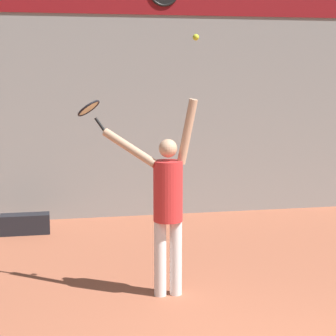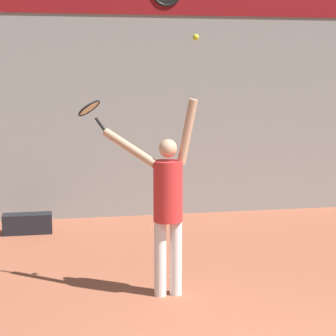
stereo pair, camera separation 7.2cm
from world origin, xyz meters
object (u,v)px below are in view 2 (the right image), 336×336
at_px(tennis_player, 167,200).
at_px(tennis_ball, 196,37).
at_px(equipment_bag, 28,224).
at_px(tennis_racket, 90,110).

xyz_separation_m(tennis_player, tennis_ball, (0.28, -0.11, 1.69)).
bearing_deg(tennis_ball, equipment_bag, 122.01).
xyz_separation_m(tennis_racket, equipment_bag, (-0.82, 2.40, -1.83)).
distance_m(tennis_ball, equipment_bag, 4.36).
relative_size(tennis_player, tennis_racket, 5.81).
bearing_deg(tennis_racket, tennis_ball, -29.35).
bearing_deg(equipment_bag, tennis_racket, -71.00).
height_order(tennis_racket, tennis_ball, tennis_ball).
height_order(tennis_ball, equipment_bag, tennis_ball).
distance_m(tennis_racket, equipment_bag, 3.13).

